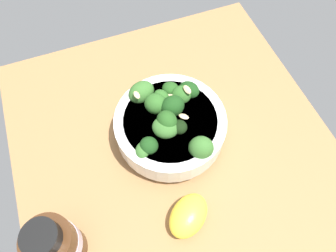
# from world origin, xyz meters

# --- Properties ---
(ground_plane) EXTENTS (0.58, 0.58, 0.03)m
(ground_plane) POSITION_xyz_m (0.00, 0.00, -0.02)
(ground_plane) COLOR #996D42
(bowl_of_broccoli) EXTENTS (0.20, 0.20, 0.11)m
(bowl_of_broccoli) POSITION_xyz_m (0.01, 0.00, 0.04)
(bowl_of_broccoli) COLOR white
(bowl_of_broccoli) RESTS_ON ground_plane
(lemon_wedge) EXTENTS (0.09, 0.09, 0.04)m
(lemon_wedge) POSITION_xyz_m (-0.15, 0.03, 0.02)
(lemon_wedge) COLOR yellow
(lemon_wedge) RESTS_ON ground_plane
(bottle_tall) EXTENTS (0.07, 0.07, 0.12)m
(bottle_tall) POSITION_xyz_m (-0.13, 0.23, 0.05)
(bottle_tall) COLOR #472814
(bottle_tall) RESTS_ON ground_plane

